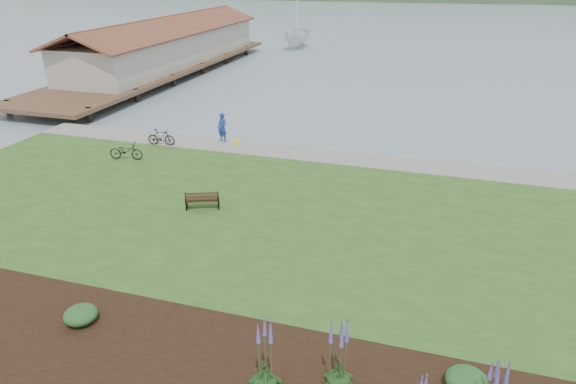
% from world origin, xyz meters
% --- Properties ---
extents(ground, '(600.00, 600.00, 0.00)m').
position_xyz_m(ground, '(0.00, 0.00, 0.00)').
color(ground, gray).
rests_on(ground, ground).
extents(lawn, '(34.00, 20.00, 0.40)m').
position_xyz_m(lawn, '(0.00, -2.00, 0.20)').
color(lawn, '#2C561E').
rests_on(lawn, ground).
extents(shoreline_path, '(34.00, 2.20, 0.03)m').
position_xyz_m(shoreline_path, '(0.00, 6.90, 0.42)').
color(shoreline_path, gray).
rests_on(shoreline_path, lawn).
extents(garden_bed, '(24.00, 4.40, 0.04)m').
position_xyz_m(garden_bed, '(3.00, -9.80, 0.42)').
color(garden_bed, black).
rests_on(garden_bed, lawn).
extents(pier_pavilion, '(8.00, 36.00, 5.40)m').
position_xyz_m(pier_pavilion, '(-20.00, 27.52, 2.64)').
color(pier_pavilion, '#4C3826').
rests_on(pier_pavilion, ground).
extents(park_bench, '(1.53, 1.07, 0.88)m').
position_xyz_m(park_bench, '(-2.42, -1.16, 0.84)').
color(park_bench, '#312113').
rests_on(park_bench, lawn).
extents(person, '(0.87, 0.71, 2.07)m').
position_xyz_m(person, '(-5.26, 7.50, 1.43)').
color(person, navy).
rests_on(person, lawn).
extents(bicycle_a, '(0.96, 1.92, 0.96)m').
position_xyz_m(bicycle_a, '(-9.07, 3.24, 0.88)').
color(bicycle_a, black).
rests_on(bicycle_a, lawn).
extents(bicycle_b, '(0.70, 1.68, 0.98)m').
position_xyz_m(bicycle_b, '(-8.45, 5.90, 0.89)').
color(bicycle_b, black).
rests_on(bicycle_b, lawn).
extents(sailboat, '(11.46, 11.64, 28.25)m').
position_xyz_m(sailboat, '(-12.04, 46.68, 0.00)').
color(sailboat, silver).
rests_on(sailboat, ground).
extents(pannier, '(0.24, 0.30, 0.29)m').
position_xyz_m(pannier, '(-4.32, 7.20, 0.54)').
color(pannier, yellow).
rests_on(pannier, lawn).
extents(echium_0, '(0.62, 0.62, 2.35)m').
position_xyz_m(echium_0, '(3.58, -10.04, 1.34)').
color(echium_0, '#143513').
rests_on(echium_0, garden_bed).
extents(echium_1, '(0.62, 0.62, 2.35)m').
position_xyz_m(echium_1, '(5.32, -9.42, 1.41)').
color(echium_1, '#143513').
rests_on(echium_1, garden_bed).
extents(shrub_0, '(0.98, 0.98, 0.49)m').
position_xyz_m(shrub_0, '(-2.46, -9.25, 0.69)').
color(shrub_0, '#1E4C21').
rests_on(shrub_0, garden_bed).
extents(shrub_2, '(1.06, 1.06, 0.53)m').
position_xyz_m(shrub_2, '(8.40, -8.68, 0.71)').
color(shrub_2, '#1E4C21').
rests_on(shrub_2, garden_bed).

